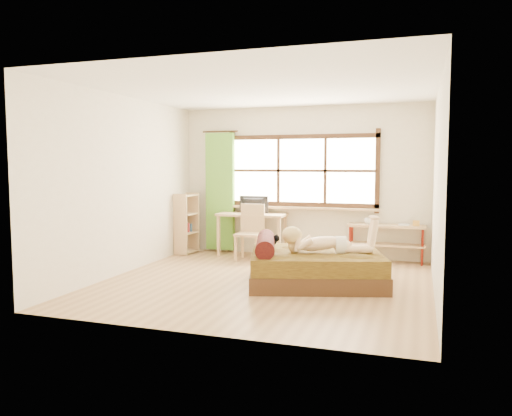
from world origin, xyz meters
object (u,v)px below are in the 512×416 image
(desk, at_px, (252,219))
(bookshelf, at_px, (187,223))
(kitten, at_px, (269,240))
(pipe_shelf, at_px, (387,235))
(woman, at_px, (326,233))
(chair, at_px, (251,229))
(bed, at_px, (313,266))

(desk, bearing_deg, bookshelf, -172.25)
(kitten, relative_size, bookshelf, 0.24)
(kitten, bearing_deg, pipe_shelf, 32.46)
(woman, relative_size, desk, 1.01)
(woman, height_order, pipe_shelf, woman)
(woman, height_order, chair, woman)
(bookshelf, bearing_deg, desk, 11.98)
(kitten, height_order, desk, desk)
(bed, distance_m, pipe_shelf, 2.11)
(woman, bearing_deg, kitten, 153.89)
(woman, distance_m, bookshelf, 3.34)
(kitten, distance_m, chair, 1.49)
(bookshelf, bearing_deg, chair, -4.14)
(bed, bearing_deg, desk, 113.74)
(bookshelf, bearing_deg, pipe_shelf, 8.22)
(bed, height_order, kitten, bed)
(bed, height_order, bookshelf, bookshelf)
(bed, xyz_separation_m, woman, (0.19, -0.04, 0.48))
(chair, relative_size, bookshelf, 0.87)
(desk, bearing_deg, kitten, -64.68)
(desk, relative_size, bookshelf, 1.11)
(kitten, height_order, chair, chair)
(pipe_shelf, bearing_deg, bookshelf, -174.81)
(bed, height_order, desk, desk)
(bed, xyz_separation_m, chair, (-1.40, 1.42, 0.30))
(bed, relative_size, pipe_shelf, 1.66)
(bed, relative_size, chair, 2.20)
(chair, bearing_deg, woman, -43.30)
(desk, height_order, pipe_shelf, desk)
(woman, relative_size, bookshelf, 1.13)
(woman, distance_m, pipe_shelf, 2.07)
(desk, height_order, bookshelf, bookshelf)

